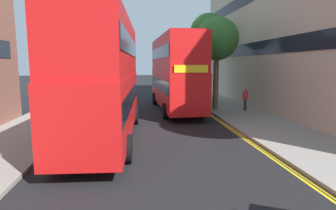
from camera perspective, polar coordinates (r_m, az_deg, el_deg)
sidewalk_right at (r=18.93m, az=16.62°, el=-2.71°), size 4.00×80.00×0.14m
sidewalk_left at (r=18.34m, az=-24.23°, el=-3.45°), size 4.00×80.00×0.14m
kerb_line_outer at (r=16.37m, az=12.54°, el=-4.49°), size 0.10×56.00×0.01m
kerb_line_inner at (r=16.32m, az=12.00°, el=-4.52°), size 0.10×56.00×0.01m
double_decker_bus_away at (r=13.49m, az=-12.70°, el=5.78°), size 3.12×10.90×5.64m
double_decker_bus_oncoming at (r=21.73m, az=1.43°, el=6.87°), size 3.10×10.89×5.64m
pedestrian_far at (r=21.72m, az=15.36°, el=1.17°), size 0.34×0.22×1.62m
street_tree_mid at (r=27.88m, az=8.13°, el=14.32°), size 3.40×3.40×8.18m
street_tree_far at (r=37.35m, az=7.14°, el=13.10°), size 3.13×3.13×8.25m
street_tree_distant at (r=21.82m, az=9.85°, el=12.89°), size 3.23×3.23×6.91m
townhouse_terrace_right at (r=26.23m, az=27.63°, el=13.32°), size 10.08×28.00×12.57m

